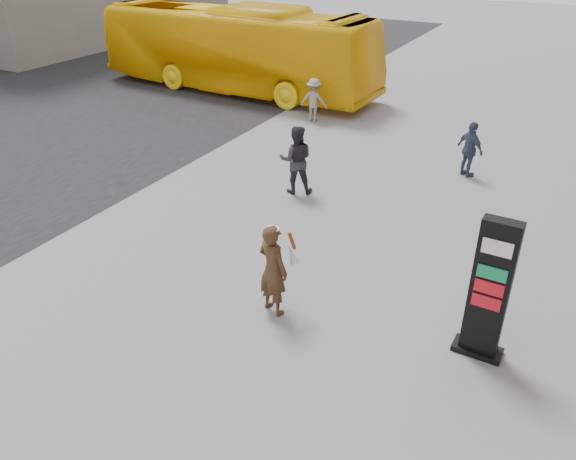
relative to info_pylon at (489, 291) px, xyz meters
The scene contains 7 objects.
ground 4.57m from the info_pylon, 164.06° to the right, with size 100.00×100.00×0.00m, color #9E9EA3.
info_pylon is the anchor object (origin of this frame).
woman 3.60m from the info_pylon, behind, with size 0.79×0.76×1.77m.
bus 17.32m from the info_pylon, 135.85° to the left, with size 2.86×12.21×3.40m, color yellow.
pedestrian_a 6.96m from the info_pylon, 143.07° to the left, with size 0.87×0.68×1.80m, color #29282E.
pedestrian_b 12.55m from the info_pylon, 128.33° to the left, with size 0.97×0.56×1.50m, color gray.
pedestrian_c 7.61m from the info_pylon, 103.90° to the left, with size 0.91×0.38×1.56m, color #3B4660.
Camera 1 is at (4.85, -6.61, 6.27)m, focal length 35.00 mm.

